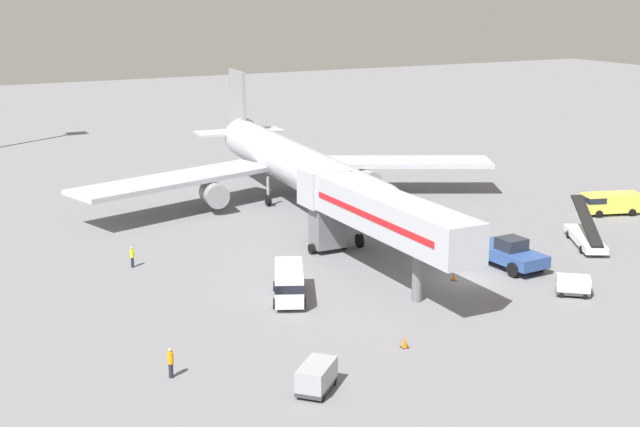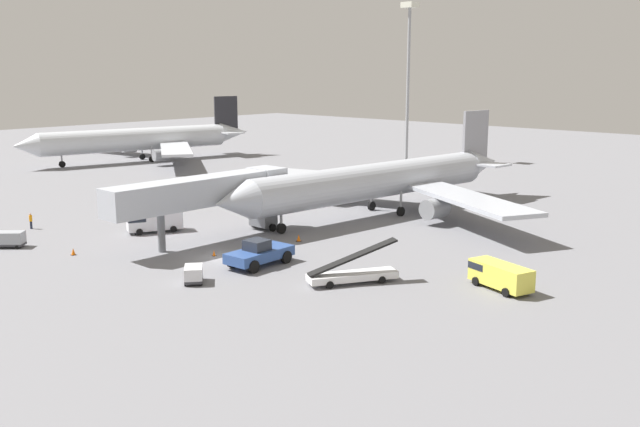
% 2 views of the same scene
% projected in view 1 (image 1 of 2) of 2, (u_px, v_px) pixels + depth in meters
% --- Properties ---
extents(ground_plane, '(300.00, 300.00, 0.00)m').
position_uv_depth(ground_plane, '(465.00, 279.00, 62.52)').
color(ground_plane, slate).
extents(airplane_at_gate, '(42.47, 45.83, 11.31)m').
position_uv_depth(airplane_at_gate, '(293.00, 164.00, 82.94)').
color(airplane_at_gate, '#B7BCC6').
rests_on(airplane_at_gate, ground).
extents(jet_bridge, '(3.45, 20.15, 6.52)m').
position_uv_depth(jet_bridge, '(374.00, 212.00, 61.90)').
color(jet_bridge, '#B2B7C1').
rests_on(jet_bridge, ground).
extents(pushback_tug, '(3.17, 6.32, 2.33)m').
position_uv_depth(pushback_tug, '(508.00, 253.00, 64.94)').
color(pushback_tug, '#2D4C8E').
rests_on(pushback_tug, ground).
extents(belt_loader_truck, '(5.07, 7.17, 3.38)m').
position_uv_depth(belt_loader_truck, '(585.00, 236.00, 70.47)').
color(belt_loader_truck, white).
rests_on(belt_loader_truck, ground).
extents(service_van_mid_center, '(5.60, 3.43, 1.98)m').
position_uv_depth(service_van_mid_center, '(609.00, 202.00, 80.14)').
color(service_van_mid_center, '#E5DB4C').
rests_on(service_van_mid_center, ground).
extents(service_van_rear_left, '(4.01, 5.83, 2.12)m').
position_uv_depth(service_van_rear_left, '(289.00, 283.00, 58.05)').
color(service_van_rear_left, silver).
rests_on(service_van_rear_left, ground).
extents(baggage_cart_near_left, '(2.95, 2.91, 1.50)m').
position_uv_depth(baggage_cart_near_left, '(317.00, 376.00, 44.94)').
color(baggage_cart_near_left, '#38383D').
rests_on(baggage_cart_near_left, ground).
extents(baggage_cart_near_center, '(2.58, 2.47, 1.34)m').
position_uv_depth(baggage_cart_near_center, '(573.00, 285.00, 59.03)').
color(baggage_cart_near_center, '#38383D').
rests_on(baggage_cart_near_center, ground).
extents(ground_crew_worker_foreground, '(0.39, 0.39, 1.70)m').
position_uv_depth(ground_crew_worker_foreground, '(171.00, 362.00, 46.49)').
color(ground_crew_worker_foreground, '#1E2333').
rests_on(ground_crew_worker_foreground, ground).
extents(ground_crew_worker_midground, '(0.40, 0.40, 1.61)m').
position_uv_depth(ground_crew_worker_midground, '(132.00, 256.00, 64.97)').
color(ground_crew_worker_midground, '#1E2333').
rests_on(ground_crew_worker_midground, ground).
extents(safety_cone_alpha, '(0.35, 0.35, 0.55)m').
position_uv_depth(safety_cone_alpha, '(454.00, 277.00, 62.19)').
color(safety_cone_alpha, black).
rests_on(safety_cone_alpha, ground).
extents(safety_cone_bravo, '(0.47, 0.47, 0.72)m').
position_uv_depth(safety_cone_bravo, '(405.00, 240.00, 70.83)').
color(safety_cone_bravo, black).
rests_on(safety_cone_bravo, ground).
extents(safety_cone_charlie, '(0.43, 0.43, 0.66)m').
position_uv_depth(safety_cone_charlie, '(405.00, 342.00, 50.55)').
color(safety_cone_charlie, black).
rests_on(safety_cone_charlie, ground).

